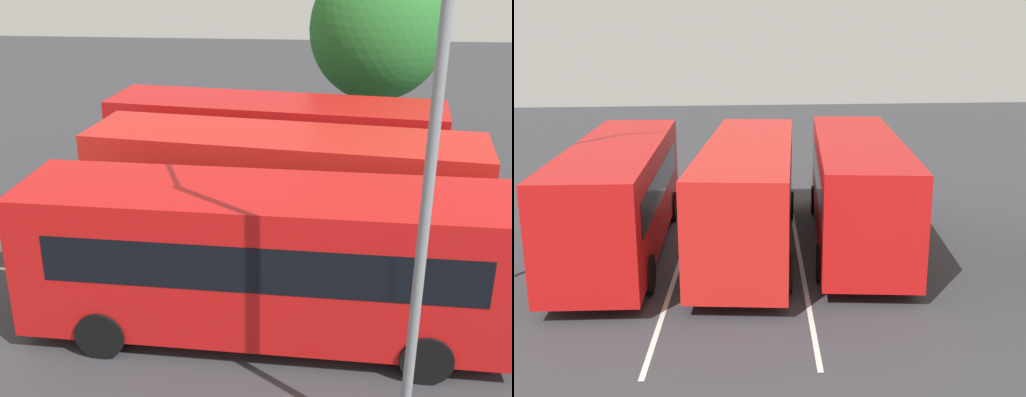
% 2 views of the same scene
% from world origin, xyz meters
% --- Properties ---
extents(ground_plane, '(71.77, 71.77, 0.00)m').
position_xyz_m(ground_plane, '(0.00, 0.00, 0.00)').
color(ground_plane, '#38383D').
extents(bus_far_left, '(9.97, 3.69, 3.22)m').
position_xyz_m(bus_far_left, '(0.18, -3.53, 1.77)').
color(bus_far_left, red).
rests_on(bus_far_left, ground).
extents(bus_center_left, '(9.97, 3.68, 3.22)m').
position_xyz_m(bus_center_left, '(-0.21, -0.24, 1.77)').
color(bus_center_left, red).
rests_on(bus_center_left, ground).
extents(bus_center_right, '(9.84, 2.90, 3.22)m').
position_xyz_m(bus_center_right, '(-0.05, 3.50, 1.77)').
color(bus_center_right, red).
rests_on(bus_center_right, ground).
extents(street_lamp, '(1.13, 2.71, 8.88)m').
position_xyz_m(street_lamp, '(-2.39, 6.46, 5.09)').
color(street_lamp, gray).
rests_on(street_lamp, ground).
extents(depot_tree, '(4.95, 4.46, 7.06)m').
position_xyz_m(depot_tree, '(-3.19, -9.50, 4.45)').
color(depot_tree, '#4C3823').
rests_on(depot_tree, ground).
extents(lane_stripe_outer_left, '(14.90, 1.22, 0.01)m').
position_xyz_m(lane_stripe_outer_left, '(0.00, -1.71, 0.00)').
color(lane_stripe_outer_left, silver).
rests_on(lane_stripe_outer_left, ground).
extents(lane_stripe_inner_left, '(14.90, 1.22, 0.01)m').
position_xyz_m(lane_stripe_inner_left, '(0.00, 1.71, 0.00)').
color(lane_stripe_inner_left, silver).
rests_on(lane_stripe_inner_left, ground).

